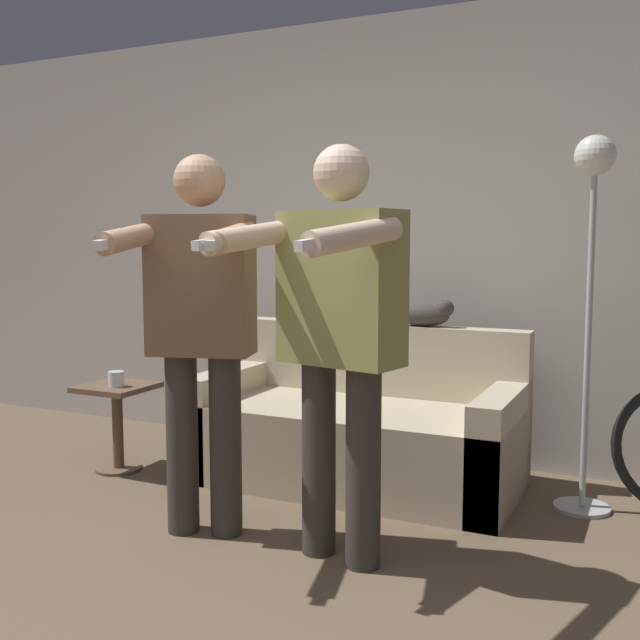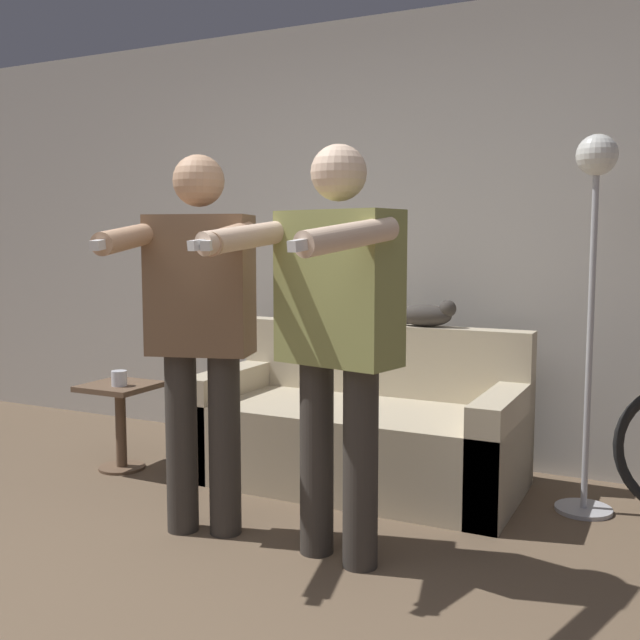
{
  "view_description": "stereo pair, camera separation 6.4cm",
  "coord_description": "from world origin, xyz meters",
  "px_view_note": "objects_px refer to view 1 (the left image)",
  "views": [
    {
      "loc": [
        1.6,
        -1.67,
        1.29
      ],
      "look_at": [
        0.13,
        1.47,
        0.92
      ],
      "focal_mm": 42.0,
      "sensor_mm": 36.0,
      "label": 1
    },
    {
      "loc": [
        1.66,
        -1.65,
        1.29
      ],
      "look_at": [
        0.13,
        1.47,
        0.92
      ],
      "focal_mm": 42.0,
      "sensor_mm": 36.0,
      "label": 2
    }
  ],
  "objects_px": {
    "couch": "(358,432)",
    "cup": "(116,379)",
    "person_left": "(200,319)",
    "floor_lamp": "(592,240)",
    "person_right": "(338,323)",
    "side_table": "(117,410)",
    "cat": "(425,315)"
  },
  "relations": [
    {
      "from": "couch",
      "to": "cup",
      "type": "distance_m",
      "value": 1.36
    },
    {
      "from": "person_left",
      "to": "floor_lamp",
      "type": "relative_size",
      "value": 0.93
    },
    {
      "from": "person_left",
      "to": "cup",
      "type": "relative_size",
      "value": 19.35
    },
    {
      "from": "couch",
      "to": "person_right",
      "type": "distance_m",
      "value": 1.23
    },
    {
      "from": "person_right",
      "to": "side_table",
      "type": "distance_m",
      "value": 1.82
    },
    {
      "from": "couch",
      "to": "person_left",
      "type": "xyz_separation_m",
      "value": [
        -0.34,
        -0.96,
        0.69
      ]
    },
    {
      "from": "cat",
      "to": "side_table",
      "type": "height_order",
      "value": "cat"
    },
    {
      "from": "couch",
      "to": "floor_lamp",
      "type": "relative_size",
      "value": 0.96
    },
    {
      "from": "person_left",
      "to": "cat",
      "type": "relative_size",
      "value": 4.06
    },
    {
      "from": "couch",
      "to": "cup",
      "type": "height_order",
      "value": "couch"
    },
    {
      "from": "couch",
      "to": "cat",
      "type": "height_order",
      "value": "cat"
    },
    {
      "from": "cat",
      "to": "person_right",
      "type": "bearing_deg",
      "value": -88.3
    },
    {
      "from": "person_right",
      "to": "floor_lamp",
      "type": "distance_m",
      "value": 1.36
    },
    {
      "from": "person_right",
      "to": "person_left",
      "type": "bearing_deg",
      "value": -167.83
    },
    {
      "from": "person_left",
      "to": "cup",
      "type": "xyz_separation_m",
      "value": [
        -0.92,
        0.53,
        -0.43
      ]
    },
    {
      "from": "person_right",
      "to": "floor_lamp",
      "type": "relative_size",
      "value": 0.94
    },
    {
      "from": "person_right",
      "to": "cat",
      "type": "xyz_separation_m",
      "value": [
        -0.04,
        1.27,
        -0.08
      ]
    },
    {
      "from": "side_table",
      "to": "floor_lamp",
      "type": "bearing_deg",
      "value": 10.51
    },
    {
      "from": "cat",
      "to": "couch",
      "type": "bearing_deg",
      "value": -131.92
    },
    {
      "from": "person_left",
      "to": "floor_lamp",
      "type": "distance_m",
      "value": 1.83
    },
    {
      "from": "cat",
      "to": "floor_lamp",
      "type": "height_order",
      "value": "floor_lamp"
    },
    {
      "from": "cat",
      "to": "cup",
      "type": "relative_size",
      "value": 4.77
    },
    {
      "from": "person_right",
      "to": "floor_lamp",
      "type": "xyz_separation_m",
      "value": [
        0.83,
        1.03,
        0.33
      ]
    },
    {
      "from": "couch",
      "to": "floor_lamp",
      "type": "xyz_separation_m",
      "value": [
        1.14,
        0.06,
        1.02
      ]
    },
    {
      "from": "couch",
      "to": "side_table",
      "type": "distance_m",
      "value": 1.36
    },
    {
      "from": "person_right",
      "to": "cat",
      "type": "bearing_deg",
      "value": 103.79
    },
    {
      "from": "side_table",
      "to": "cup",
      "type": "relative_size",
      "value": 5.73
    },
    {
      "from": "cup",
      "to": "couch",
      "type": "bearing_deg",
      "value": 19.04
    },
    {
      "from": "person_left",
      "to": "floor_lamp",
      "type": "xyz_separation_m",
      "value": [
        1.48,
        1.03,
        0.34
      ]
    },
    {
      "from": "person_right",
      "to": "floor_lamp",
      "type": "bearing_deg",
      "value": 62.99
    },
    {
      "from": "person_right",
      "to": "cat",
      "type": "distance_m",
      "value": 1.27
    },
    {
      "from": "floor_lamp",
      "to": "cup",
      "type": "height_order",
      "value": "floor_lamp"
    }
  ]
}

